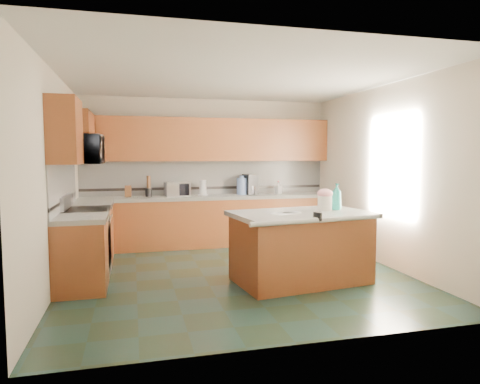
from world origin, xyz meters
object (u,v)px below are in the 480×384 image
object	(u,v)px
island_base	(301,249)
toaster_oven	(177,189)
knife_block	(128,192)
island_top	(301,214)
treat_jar	(325,203)
coffee_maker	(250,184)
soap_bottle_island	(337,197)

from	to	relation	value
island_base	toaster_oven	size ratio (longest dim) A/B	3.86
knife_block	toaster_oven	xyz separation A→B (m)	(0.86, 0.00, 0.03)
island_top	treat_jar	world-z (taller)	treat_jar
coffee_maker	island_top	bearing A→B (deg)	-108.81
island_base	treat_jar	xyz separation A→B (m)	(0.36, 0.06, 0.59)
island_base	soap_bottle_island	size ratio (longest dim) A/B	4.64
treat_jar	toaster_oven	distance (m)	3.04
soap_bottle_island	knife_block	bearing A→B (deg)	134.80
island_base	knife_block	world-z (taller)	knife_block
coffee_maker	treat_jar	bearing A→B (deg)	-100.75
soap_bottle_island	coffee_maker	size ratio (longest dim) A/B	0.94
soap_bottle_island	island_base	bearing A→B (deg)	-172.66
toaster_oven	coffee_maker	bearing A→B (deg)	-3.61
soap_bottle_island	knife_block	distance (m)	3.71
island_top	soap_bottle_island	distance (m)	0.60
island_top	toaster_oven	size ratio (longest dim) A/B	4.09
soap_bottle_island	island_top	bearing A→B (deg)	-172.66
island_top	soap_bottle_island	xyz separation A→B (m)	(0.55, 0.10, 0.21)
island_base	coffee_maker	bearing A→B (deg)	81.38
island_top	treat_jar	xyz separation A→B (m)	(0.36, 0.06, 0.13)
island_base	coffee_maker	world-z (taller)	coffee_maker
island_top	toaster_oven	distance (m)	2.91
coffee_maker	knife_block	bearing A→B (deg)	162.77
knife_block	island_top	bearing A→B (deg)	-44.83
treat_jar	coffee_maker	distance (m)	2.57
toaster_oven	island_base	bearing A→B (deg)	-67.51
knife_block	coffee_maker	distance (m)	2.24
knife_block	coffee_maker	size ratio (longest dim) A/B	0.52
knife_block	coffee_maker	bearing A→B (deg)	5.54
treat_jar	soap_bottle_island	size ratio (longest dim) A/B	0.55
island_base	treat_jar	bearing A→B (deg)	2.04
coffee_maker	toaster_oven	bearing A→B (deg)	163.25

